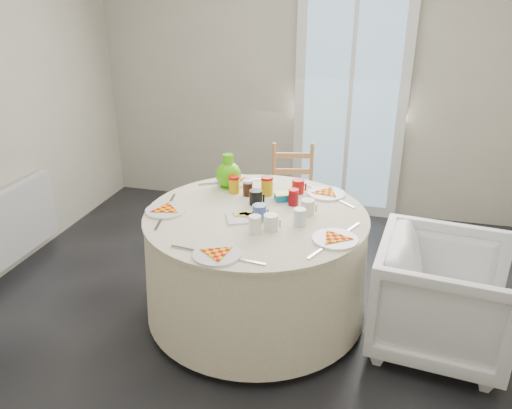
% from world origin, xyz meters
% --- Properties ---
extents(floor, '(4.00, 4.00, 0.00)m').
position_xyz_m(floor, '(0.00, 0.00, 0.00)').
color(floor, black).
rests_on(floor, ground).
extents(wall_back, '(4.00, 0.02, 2.60)m').
position_xyz_m(wall_back, '(0.00, 2.00, 1.30)').
color(wall_back, '#BCB5A3').
rests_on(wall_back, floor).
extents(glass_door, '(1.00, 0.08, 2.10)m').
position_xyz_m(glass_door, '(0.40, 1.95, 1.05)').
color(glass_door, silver).
rests_on(glass_door, floor).
extents(radiator, '(0.07, 1.00, 0.55)m').
position_xyz_m(radiator, '(-1.94, 0.20, 0.38)').
color(radiator, silver).
rests_on(radiator, floor).
extents(table, '(1.43, 1.43, 0.73)m').
position_xyz_m(table, '(-0.00, 0.13, 0.38)').
color(table, '#FDF0CC').
rests_on(table, floor).
extents(wooden_chair, '(0.44, 0.43, 0.84)m').
position_xyz_m(wooden_chair, '(0.03, 1.24, 0.47)').
color(wooden_chair, tan).
rests_on(wooden_chair, floor).
extents(armchair, '(0.78, 0.83, 0.77)m').
position_xyz_m(armchair, '(1.15, 0.08, 0.39)').
color(armchair, white).
rests_on(armchair, floor).
extents(place_settings, '(1.75, 1.75, 0.03)m').
position_xyz_m(place_settings, '(-0.00, 0.13, 0.77)').
color(place_settings, beige).
rests_on(place_settings, table).
extents(jar_cluster, '(0.53, 0.33, 0.14)m').
position_xyz_m(jar_cluster, '(-0.03, 0.38, 0.82)').
color(jar_cluster, '#A75923').
rests_on(jar_cluster, table).
extents(butter_tub, '(0.16, 0.14, 0.05)m').
position_xyz_m(butter_tub, '(0.12, 0.39, 0.79)').
color(butter_tub, '#0C7196').
rests_on(butter_tub, table).
extents(green_pitcher, '(0.24, 0.24, 0.23)m').
position_xyz_m(green_pitcher, '(-0.30, 0.52, 0.87)').
color(green_pitcher, '#4DC80B').
rests_on(green_pitcher, table).
extents(cheese_platter, '(0.31, 0.26, 0.03)m').
position_xyz_m(cheese_platter, '(-0.03, 0.06, 0.77)').
color(cheese_platter, white).
rests_on(cheese_platter, table).
extents(mugs_glasses, '(0.65, 0.65, 0.12)m').
position_xyz_m(mugs_glasses, '(0.14, 0.16, 0.81)').
color(mugs_glasses, gray).
rests_on(mugs_glasses, table).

